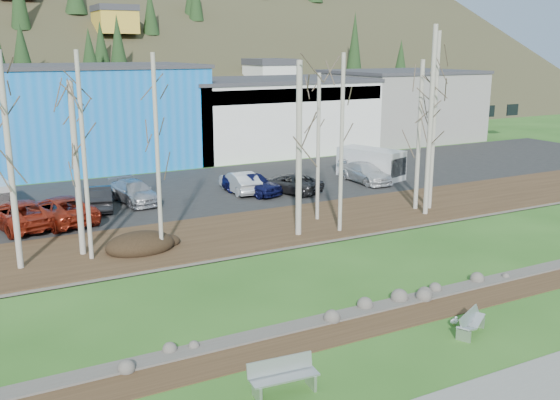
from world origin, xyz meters
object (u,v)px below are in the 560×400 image
bench_intact (283,376)px  car_4 (252,183)px  car_6 (289,183)px  van_white (373,164)px  car_5 (240,182)px  car_8 (19,214)px  car_2 (60,209)px  car_7 (365,173)px  bench_damaged (470,323)px  car_1 (98,197)px  seagull (454,321)px  car_3 (134,192)px

bench_intact → car_4: size_ratio=0.46×
car_6 → van_white: bearing=163.3°
car_5 → van_white: van_white is taller
car_6 → car_8: (-16.96, -0.60, 0.13)m
car_5 → van_white: bearing=-178.6°
car_2 → car_7: 21.28m
bench_damaged → car_8: bearing=94.8°
car_7 → car_1: bearing=176.9°
seagull → car_2: 22.48m
seagull → car_3: car_3 is taller
seagull → car_6: bearing=55.2°
car_3 → car_8: (-6.99, -2.64, 0.08)m
car_4 → car_7: size_ratio=0.93×
seagull → car_2: bearing=94.8°
van_white → seagull: bearing=-137.9°
car_2 → bench_damaged: bearing=102.4°
car_2 → car_8: (-2.12, 0.00, 0.00)m
bench_intact → seagull: 7.56m
seagull → van_white: (12.50, 21.93, 1.06)m
seagull → car_2: (-10.17, 20.03, 0.74)m
seagull → car_5: (1.74, 22.18, 0.69)m
car_2 → car_7: (21.26, 0.89, -0.07)m
car_1 → car_7: bearing=-172.5°
car_1 → car_2: (-2.49, -2.01, 0.03)m
seagull → car_8: 23.51m
car_6 → car_7: car_7 is taller
bench_intact → car_8: car_8 is taller
car_2 → car_4: car_2 is taller
car_1 → car_4: car_4 is taller
car_5 → van_white: (10.76, -0.25, 0.37)m
car_8 → van_white: van_white is taller
bench_intact → car_1: bearing=95.5°
seagull → car_7: car_7 is taller
seagull → bench_intact: bearing=165.8°
car_2 → car_6: size_ratio=1.20×
car_1 → car_2: car_2 is taller
car_3 → van_white: size_ratio=0.89×
car_1 → car_5: (9.42, 0.14, -0.02)m
car_3 → car_5: size_ratio=1.10×
van_white → car_2: bearing=166.6°
car_1 → car_8: (-4.61, -2.01, 0.03)m
seagull → car_7: 23.69m
seagull → car_4: car_4 is taller
car_5 → car_8: car_8 is taller
car_7 → car_8: 23.40m
car_2 → car_7: size_ratio=1.14×
car_1 → seagull: bearing=120.1°
car_4 → car_5: 0.96m
car_8 → car_3: bearing=-173.1°
car_7 → van_white: bearing=35.8°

